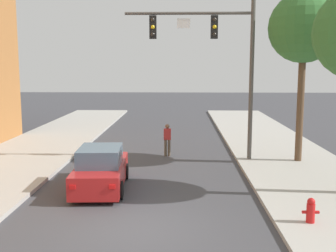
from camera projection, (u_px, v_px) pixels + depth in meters
name	position (u px, v px, depth m)	size (l,w,h in m)	color
ground_plane	(135.00, 228.00, 11.83)	(120.00, 120.00, 0.00)	#424247
traffic_signal_mast	(216.00, 49.00, 19.35)	(6.00, 0.38, 7.50)	#514C47
car_lead_red	(101.00, 170.00, 15.55)	(2.01, 4.32, 1.60)	#B21E1E
pedestrian_crossing_road	(167.00, 138.00, 21.16)	(0.36, 0.22, 1.64)	brown
fire_hydrant	(311.00, 210.00, 11.84)	(0.48, 0.24, 0.72)	red
street_tree_second	(304.00, 29.00, 18.76)	(3.19, 3.19, 7.71)	brown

